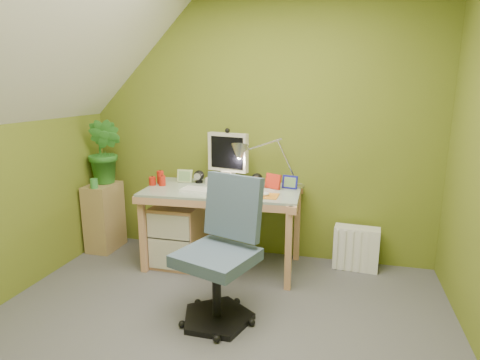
% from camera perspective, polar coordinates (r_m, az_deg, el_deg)
% --- Properties ---
extents(floor, '(3.20, 3.20, 0.01)m').
position_cam_1_polar(floor, '(2.62, -6.00, -23.68)').
color(floor, '#55555B').
rests_on(floor, ground).
extents(wall_back, '(3.20, 0.01, 2.40)m').
position_cam_1_polar(wall_back, '(3.66, 2.38, 7.43)').
color(wall_back, olive).
rests_on(wall_back, floor).
extents(slope_ceiling, '(1.10, 3.20, 1.10)m').
position_cam_1_polar(slope_ceiling, '(2.65, -28.88, 17.80)').
color(slope_ceiling, white).
rests_on(slope_ceiling, wall_left).
extents(desk, '(1.35, 0.73, 0.71)m').
position_cam_1_polar(desk, '(3.55, -2.48, -6.80)').
color(desk, tan).
rests_on(desk, floor).
extents(monitor, '(0.41, 0.30, 0.51)m').
position_cam_1_polar(monitor, '(3.56, -1.73, 3.41)').
color(monitor, beige).
rests_on(monitor, desk).
extents(speaker_left, '(0.11, 0.11, 0.12)m').
position_cam_1_polar(speaker_left, '(3.66, -5.86, 0.49)').
color(speaker_left, black).
rests_on(speaker_left, desk).
extents(speaker_right, '(0.11, 0.11, 0.12)m').
position_cam_1_polar(speaker_right, '(3.51, 2.43, 0.03)').
color(speaker_right, black).
rests_on(speaker_right, desk).
extents(keyboard, '(0.47, 0.19, 0.02)m').
position_cam_1_polar(keyboard, '(3.33, -4.56, -1.56)').
color(keyboard, white).
rests_on(keyboard, desk).
extents(mousepad, '(0.25, 0.18, 0.01)m').
position_cam_1_polar(mousepad, '(3.22, 3.21, -2.23)').
color(mousepad, orange).
rests_on(mousepad, desk).
extents(mouse, '(0.12, 0.09, 0.04)m').
position_cam_1_polar(mouse, '(3.22, 3.21, -1.95)').
color(mouse, white).
rests_on(mouse, mousepad).
extents(amber_tumbler, '(0.06, 0.06, 0.08)m').
position_cam_1_polar(amber_tumbler, '(3.31, 0.03, -1.10)').
color(amber_tumbler, '#9C3A16').
rests_on(amber_tumbler, desk).
extents(candle_cluster, '(0.17, 0.15, 0.11)m').
position_cam_1_polar(candle_cluster, '(3.66, -11.53, 0.26)').
color(candle_cluster, red).
rests_on(candle_cluster, desk).
extents(photo_frame_red, '(0.14, 0.09, 0.13)m').
position_cam_1_polar(photo_frame_red, '(3.45, 4.73, -0.18)').
color(photo_frame_red, '#AD2112').
rests_on(photo_frame_red, desk).
extents(photo_frame_blue, '(0.13, 0.05, 0.11)m').
position_cam_1_polar(photo_frame_blue, '(3.47, 7.12, -0.29)').
color(photo_frame_blue, '#16179B').
rests_on(photo_frame_blue, desk).
extents(photo_frame_green, '(0.14, 0.03, 0.12)m').
position_cam_1_polar(photo_frame_green, '(3.69, -7.86, 0.56)').
color(photo_frame_green, '#AEC487').
rests_on(photo_frame_green, desk).
extents(desk_lamp, '(0.61, 0.33, 0.63)m').
position_cam_1_polar(desk_lamp, '(3.45, 5.47, 4.04)').
color(desk_lamp, silver).
rests_on(desk_lamp, desk).
extents(side_ledge, '(0.24, 0.37, 0.65)m').
position_cam_1_polar(side_ledge, '(4.14, -18.72, -4.97)').
color(side_ledge, tan).
rests_on(side_ledge, floor).
extents(potted_plant, '(0.39, 0.34, 0.62)m').
position_cam_1_polar(potted_plant, '(4.02, -18.63, 3.85)').
color(potted_plant, '#307C29').
rests_on(potted_plant, side_ledge).
extents(green_cup, '(0.08, 0.08, 0.09)m').
position_cam_1_polar(green_cup, '(3.91, -20.06, -0.47)').
color(green_cup, green).
rests_on(green_cup, side_ledge).
extents(task_chair, '(0.67, 0.67, 0.96)m').
position_cam_1_polar(task_chair, '(2.69, -3.41, -10.65)').
color(task_chair, '#42556C').
rests_on(task_chair, floor).
extents(radiator, '(0.39, 0.18, 0.38)m').
position_cam_1_polar(radiator, '(3.69, 16.17, -9.28)').
color(radiator, white).
rests_on(radiator, floor).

